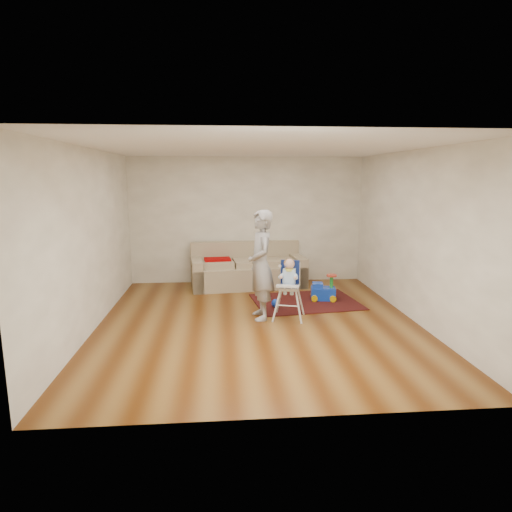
{
  "coord_description": "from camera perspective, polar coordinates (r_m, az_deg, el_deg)",
  "views": [
    {
      "loc": [
        -0.58,
        -6.46,
        2.28
      ],
      "look_at": [
        0.0,
        0.4,
        1.0
      ],
      "focal_mm": 30.0,
      "sensor_mm": 36.0,
      "label": 1
    }
  ],
  "objects": [
    {
      "name": "ground",
      "position": [
        6.88,
        0.28,
        -8.83
      ],
      "size": [
        5.5,
        5.5,
        0.0
      ],
      "primitive_type": "plane",
      "color": "#4F2608",
      "rests_on": "ground"
    },
    {
      "name": "high_chair",
      "position": [
        6.95,
        4.41,
        -4.52
      ],
      "size": [
        0.57,
        0.57,
        1.0
      ],
      "rotation": [
        0.0,
        0.0,
        -0.27
      ],
      "color": "silver",
      "rests_on": "ground"
    },
    {
      "name": "toy_ball",
      "position": [
        7.57,
        2.63,
        -6.31
      ],
      "size": [
        0.15,
        0.15,
        0.15
      ],
      "primitive_type": "sphere",
      "color": "blue",
      "rests_on": "area_rug"
    },
    {
      "name": "area_rug",
      "position": [
        7.99,
        6.63,
        -6.07
      ],
      "size": [
        2.02,
        1.62,
        0.01
      ],
      "primitive_type": "cube",
      "rotation": [
        0.0,
        0.0,
        0.13
      ],
      "color": "black",
      "rests_on": "ground"
    },
    {
      "name": "ride_on_toy",
      "position": [
        8.08,
        8.96,
        -4.09
      ],
      "size": [
        0.49,
        0.38,
        0.49
      ],
      "primitive_type": null,
      "rotation": [
        0.0,
        0.0,
        -0.15
      ],
      "color": "blue",
      "rests_on": "area_rug"
    },
    {
      "name": "side_table",
      "position": [
        9.18,
        -6.99,
        -2.39
      ],
      "size": [
        0.48,
        0.48,
        0.48
      ],
      "primitive_type": null,
      "color": "black",
      "rests_on": "ground"
    },
    {
      "name": "room_envelope",
      "position": [
        7.02,
        -0.09,
        7.22
      ],
      "size": [
        5.04,
        5.52,
        2.72
      ],
      "color": "beige",
      "rests_on": "ground"
    },
    {
      "name": "adult",
      "position": [
        6.85,
        0.65,
        -1.22
      ],
      "size": [
        0.5,
        0.69,
        1.77
      ],
      "primitive_type": "imported",
      "rotation": [
        0.0,
        0.0,
        -1.45
      ],
      "color": "gray",
      "rests_on": "ground"
    },
    {
      "name": "sofa",
      "position": [
        8.97,
        -1.07,
        -1.22
      ],
      "size": [
        2.44,
        1.2,
        0.91
      ],
      "rotation": [
        0.0,
        0.0,
        0.1
      ],
      "color": "tan",
      "rests_on": "ground"
    }
  ]
}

